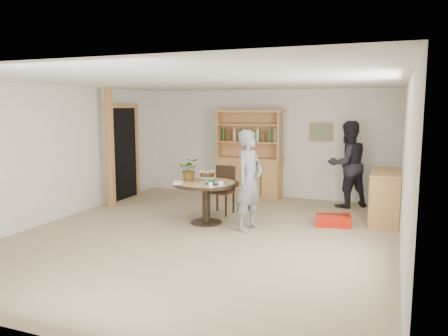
% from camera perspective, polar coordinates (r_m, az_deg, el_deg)
% --- Properties ---
extents(ground, '(7.00, 7.00, 0.00)m').
position_cam_1_polar(ground, '(7.32, -2.46, -8.73)').
color(ground, tan).
rests_on(ground, ground).
extents(room_shell, '(6.04, 7.04, 2.52)m').
position_cam_1_polar(room_shell, '(7.03, -2.50, 5.00)').
color(room_shell, white).
rests_on(room_shell, ground).
extents(doorway, '(0.13, 1.10, 2.18)m').
position_cam_1_polar(doorway, '(10.25, -13.05, 2.19)').
color(doorway, black).
rests_on(doorway, ground).
extents(pine_post, '(0.12, 0.12, 2.50)m').
position_cam_1_polar(pine_post, '(9.45, -14.64, 2.54)').
color(pine_post, tan).
rests_on(pine_post, ground).
extents(hutch, '(1.62, 0.54, 2.04)m').
position_cam_1_polar(hutch, '(10.25, 3.32, 0.03)').
color(hutch, tan).
rests_on(hutch, ground).
extents(sideboard, '(0.54, 1.26, 0.94)m').
position_cam_1_polar(sideboard, '(8.57, 20.33, -3.50)').
color(sideboard, tan).
rests_on(sideboard, ground).
extents(dining_table, '(1.20, 1.20, 0.76)m').
position_cam_1_polar(dining_table, '(7.90, -2.35, -2.97)').
color(dining_table, black).
rests_on(dining_table, ground).
extents(dining_chair, '(0.45, 0.45, 0.95)m').
position_cam_1_polar(dining_chair, '(8.67, -0.11, -2.45)').
color(dining_chair, black).
rests_on(dining_chair, ground).
extents(birthday_cake, '(0.30, 0.30, 0.20)m').
position_cam_1_polar(birthday_cake, '(7.90, -2.21, -0.92)').
color(birthday_cake, white).
rests_on(birthday_cake, dining_table).
extents(flower_vase, '(0.47, 0.44, 0.42)m').
position_cam_1_polar(flower_vase, '(8.03, -4.51, -0.16)').
color(flower_vase, '#3F7233').
rests_on(flower_vase, dining_table).
extents(gift_tray, '(0.30, 0.20, 0.08)m').
position_cam_1_polar(gift_tray, '(7.67, -1.26, -1.92)').
color(gift_tray, black).
rests_on(gift_tray, dining_table).
extents(coffee_cup_a, '(0.15, 0.15, 0.09)m').
position_cam_1_polar(coffee_cup_a, '(7.46, -0.41, -2.10)').
color(coffee_cup_a, white).
rests_on(coffee_cup_a, dining_table).
extents(coffee_cup_b, '(0.15, 0.15, 0.08)m').
position_cam_1_polar(coffee_cup_b, '(7.35, -1.77, -2.29)').
color(coffee_cup_b, white).
rests_on(coffee_cup_b, dining_table).
extents(napkins, '(0.24, 0.33, 0.03)m').
position_cam_1_polar(napkins, '(7.77, -6.06, -1.92)').
color(napkins, white).
rests_on(napkins, dining_table).
extents(teen_boy, '(0.57, 0.72, 1.72)m').
position_cam_1_polar(teen_boy, '(7.47, 3.31, -1.62)').
color(teen_boy, gray).
rests_on(teen_boy, ground).
extents(adult_person, '(1.12, 1.09, 1.82)m').
position_cam_1_polar(adult_person, '(9.53, 15.82, 0.47)').
color(adult_person, black).
rests_on(adult_person, ground).
extents(red_suitcase, '(0.66, 0.50, 0.21)m').
position_cam_1_polar(red_suitcase, '(8.09, 14.05, -6.60)').
color(red_suitcase, red).
rests_on(red_suitcase, ground).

